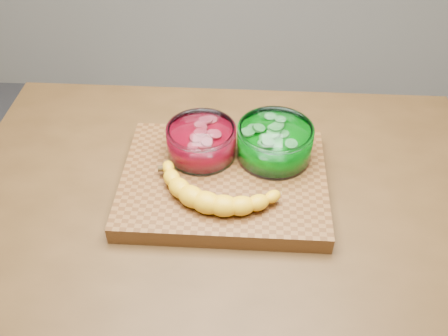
{
  "coord_description": "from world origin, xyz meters",
  "views": [
    {
      "loc": [
        0.05,
        -0.8,
        1.69
      ],
      "look_at": [
        0.0,
        0.0,
        0.96
      ],
      "focal_mm": 40.0,
      "sensor_mm": 36.0,
      "label": 1
    }
  ],
  "objects": [
    {
      "name": "counter",
      "position": [
        0.0,
        0.0,
        0.45
      ],
      "size": [
        1.2,
        0.8,
        0.9
      ],
      "primitive_type": "cube",
      "color": "#4D3217",
      "rests_on": "ground"
    },
    {
      "name": "cutting_board",
      "position": [
        0.0,
        0.0,
        0.92
      ],
      "size": [
        0.45,
        0.35,
        0.04
      ],
      "primitive_type": "cube",
      "color": "brown",
      "rests_on": "counter"
    },
    {
      "name": "bowl_red",
      "position": [
        -0.06,
        0.07,
        0.98
      ],
      "size": [
        0.16,
        0.16,
        0.07
      ],
      "color": "white",
      "rests_on": "cutting_board"
    },
    {
      "name": "bowl_green",
      "position": [
        0.11,
        0.07,
        0.98
      ],
      "size": [
        0.17,
        0.17,
        0.08
      ],
      "color": "white",
      "rests_on": "cutting_board"
    },
    {
      "name": "banana",
      "position": [
        -0.01,
        -0.06,
        0.96
      ],
      "size": [
        0.29,
        0.18,
        0.04
      ],
      "primitive_type": null,
      "color": "yellow",
      "rests_on": "cutting_board"
    }
  ]
}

